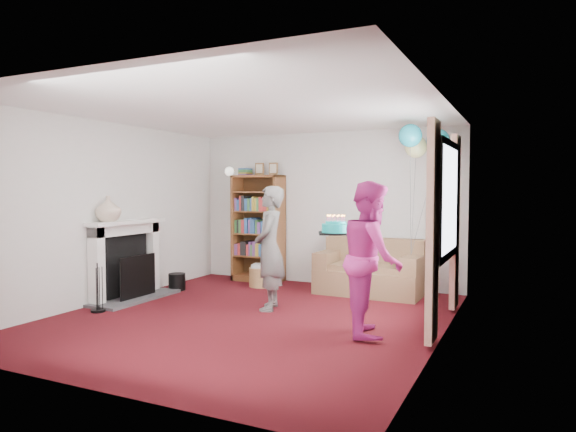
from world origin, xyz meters
The scene contains 16 objects.
ground centered at (0.00, 0.00, 0.00)m, with size 5.00×5.00×0.00m, color black.
wall_back centered at (0.00, 2.51, 1.25)m, with size 4.50×0.02×2.50m, color silver.
wall_left centered at (-2.26, 0.00, 1.25)m, with size 0.02×5.00×2.50m, color silver.
wall_right centered at (2.26, 0.00, 1.25)m, with size 0.02×5.00×2.50m, color silver.
ceiling centered at (0.00, 0.00, 2.50)m, with size 4.50×5.00×0.01m, color white.
fireplace centered at (-2.09, 0.19, 0.51)m, with size 0.55×1.80×1.12m.
window_bay centered at (2.21, 0.60, 1.20)m, with size 0.14×2.02×2.20m.
wall_sconce centered at (-1.75, 2.36, 1.88)m, with size 0.16×0.23×0.16m.
bookcase centered at (-1.13, 2.30, 0.89)m, with size 0.85×0.42×2.01m.
sofa centered at (0.92, 2.06, 0.31)m, with size 1.54×0.82×0.82m.
wicker_basket centered at (-0.83, 1.84, 0.16)m, with size 0.40×0.40×0.36m.
person_striped centered at (0.02, 0.49, 0.80)m, with size 0.59×0.38×1.61m, color black.
person_magenta centered at (1.54, -0.06, 0.83)m, with size 0.80×0.63×1.66m, color #B5247C.
birthday_cake centered at (1.02, 0.23, 1.11)m, with size 0.39×0.39×0.22m.
balloons centered at (1.71, 1.72, 2.22)m, with size 0.64×0.69×1.80m.
mantel_vase centered at (-2.12, -0.15, 1.30)m, with size 0.34×0.34×0.35m, color beige.
Camera 1 is at (3.07, -5.39, 1.57)m, focal length 32.00 mm.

